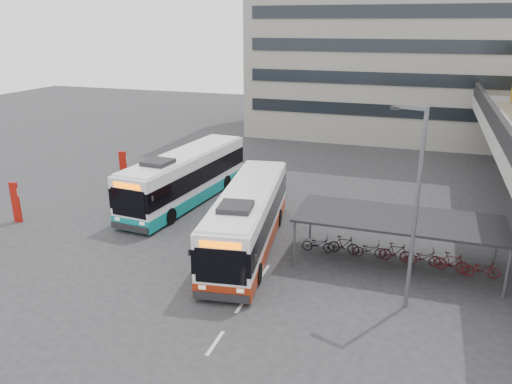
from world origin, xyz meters
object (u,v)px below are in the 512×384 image
(bus_teal, at_px, (186,177))
(lamp_post, at_px, (414,199))
(pedestrian, at_px, (221,231))
(bus_main, at_px, (248,219))

(bus_teal, relative_size, lamp_post, 1.46)
(pedestrian, height_order, lamp_post, lamp_post)
(pedestrian, relative_size, lamp_post, 0.20)
(bus_main, bearing_deg, bus_teal, 130.50)
(bus_teal, bearing_deg, pedestrian, -44.18)
(bus_main, distance_m, bus_teal, 8.56)
(lamp_post, bearing_deg, pedestrian, -179.39)
(bus_main, relative_size, pedestrian, 7.20)
(bus_main, relative_size, lamp_post, 1.42)
(bus_main, height_order, bus_teal, bus_teal)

